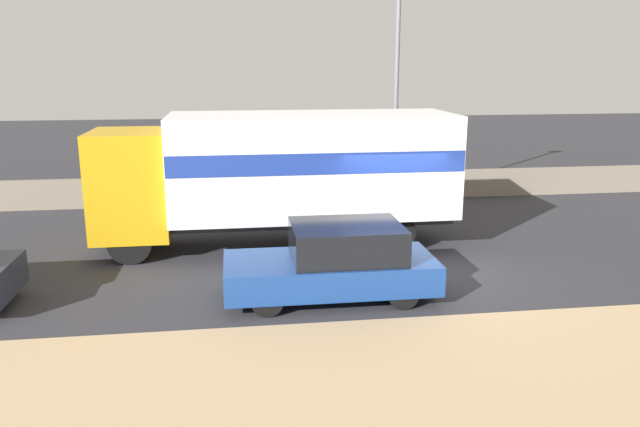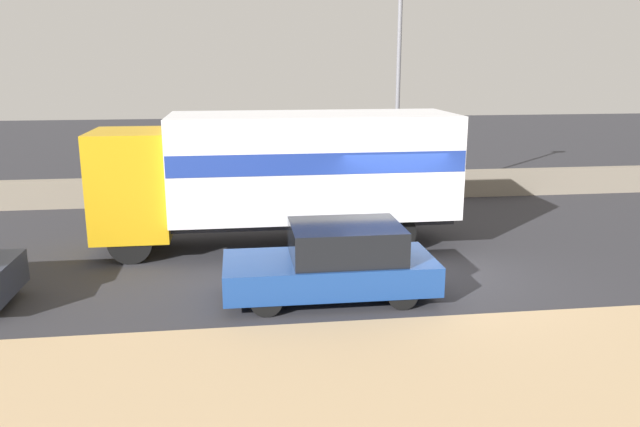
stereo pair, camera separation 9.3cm
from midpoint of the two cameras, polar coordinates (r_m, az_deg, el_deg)
name	(u,v)px [view 2 (the right image)]	position (r m, az deg, el deg)	size (l,w,h in m)	color
ground_plane	(407,274)	(14.04, 8.16, -5.49)	(80.00, 80.00, 0.00)	#2D2D33
dirt_shoulder_foreground	(527,420)	(9.03, 18.69, -17.46)	(60.00, 6.86, 0.04)	tan
stone_wall_backdrop	(347,187)	(21.18, 2.63, 2.48)	(60.00, 0.35, 0.92)	gray
street_lamp	(399,67)	(20.77, 7.33, 13.17)	(0.56, 0.28, 7.73)	slate
box_truck	(286,169)	(15.54, -2.94, 4.07)	(8.80, 2.62, 3.35)	gold
car_hatchback	(335,262)	(12.38, 1.58, -4.48)	(4.16, 1.81, 1.49)	navy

